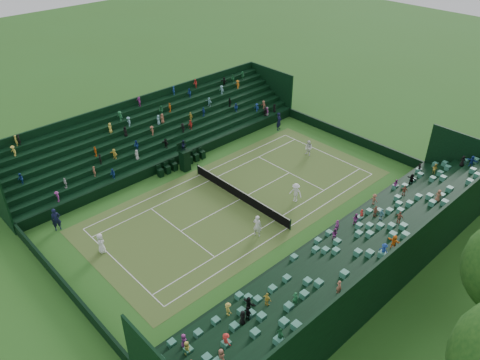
{
  "coord_description": "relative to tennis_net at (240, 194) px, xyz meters",
  "views": [
    {
      "loc": [
        24.2,
        -22.68,
        23.21
      ],
      "look_at": [
        0.0,
        0.0,
        2.0
      ],
      "focal_mm": 35.0,
      "sensor_mm": 36.0,
      "label": 1
    }
  ],
  "objects": [
    {
      "name": "court_surface",
      "position": [
        0.0,
        0.0,
        -0.52
      ],
      "size": [
        12.97,
        26.77,
        0.01
      ],
      "primitive_type": "cube",
      "color": "#2D6A23",
      "rests_on": "ground"
    },
    {
      "name": "perimeter_wall_east",
      "position": [
        8.48,
        0.0,
        -0.03
      ],
      "size": [
        0.2,
        31.77,
        1.0
      ],
      "primitive_type": "cube",
      "color": "black",
      "rests_on": "ground"
    },
    {
      "name": "perimeter_wall_north",
      "position": [
        0.0,
        15.88,
        -0.03
      ],
      "size": [
        17.17,
        0.2,
        1.0
      ],
      "primitive_type": "cube",
      "color": "black",
      "rests_on": "ground"
    },
    {
      "name": "ground",
      "position": [
        0.0,
        0.0,
        -0.53
      ],
      "size": [
        160.0,
        160.0,
        0.0
      ],
      "primitive_type": "plane",
      "color": "#2E631F",
      "rests_on": "ground"
    },
    {
      "name": "line_judge_north",
      "position": [
        -6.94,
        12.37,
        0.49
      ],
      "size": [
        0.7,
        0.85,
        2.02
      ],
      "primitive_type": "imported",
      "rotation": [
        0.0,
        0.0,
        1.9
      ],
      "color": "black",
      "rests_on": "ground"
    },
    {
      "name": "perimeter_wall_west",
      "position": [
        -8.48,
        0.0,
        -0.03
      ],
      "size": [
        0.2,
        31.77,
        1.0
      ],
      "primitive_type": "cube",
      "color": "black",
      "rests_on": "ground"
    },
    {
      "name": "line_judge_south",
      "position": [
        -6.81,
        -13.3,
        0.45
      ],
      "size": [
        0.63,
        0.81,
        1.95
      ],
      "primitive_type": "imported",
      "rotation": [
        0.0,
        0.0,
        1.31
      ],
      "color": "black",
      "rests_on": "ground"
    },
    {
      "name": "tennis_net",
      "position": [
        0.0,
        0.0,
        0.0
      ],
      "size": [
        11.67,
        0.1,
        1.06
      ],
      "color": "black",
      "rests_on": "ground"
    },
    {
      "name": "player_near_west",
      "position": [
        -2.03,
        -12.1,
        0.31
      ],
      "size": [
        0.91,
        0.69,
        1.67
      ],
      "primitive_type": "imported",
      "rotation": [
        0.0,
        0.0,
        2.93
      ],
      "color": "white",
      "rests_on": "ground"
    },
    {
      "name": "player_near_east",
      "position": [
        4.47,
        -2.38,
        0.43
      ],
      "size": [
        0.82,
        0.69,
        1.91
      ],
      "primitive_type": "imported",
      "rotation": [
        0.0,
        0.0,
        3.54
      ],
      "color": "white",
      "rests_on": "ground"
    },
    {
      "name": "player_far_east",
      "position": [
        3.42,
        3.28,
        0.36
      ],
      "size": [
        1.27,
        0.91,
        1.77
      ],
      "primitive_type": "imported",
      "rotation": [
        0.0,
        0.0,
        0.24
      ],
      "color": "white",
      "rests_on": "ground"
    },
    {
      "name": "perimeter_wall_south",
      "position": [
        0.0,
        -15.88,
        -0.03
      ],
      "size": [
        17.17,
        0.2,
        1.0
      ],
      "primitive_type": "cube",
      "color": "black",
      "rests_on": "ground"
    },
    {
      "name": "player_far_west",
      "position": [
        -0.97,
        10.29,
        0.28
      ],
      "size": [
        0.8,
        0.63,
        1.62
      ],
      "primitive_type": "imported",
      "rotation": [
        0.0,
        0.0,
        -0.02
      ],
      "color": "white",
      "rests_on": "ground"
    },
    {
      "name": "south_grandstand",
      "position": [
        -12.66,
        0.0,
        1.02
      ],
      "size": [
        6.6,
        32.0,
        4.9
      ],
      "color": "black",
      "rests_on": "ground"
    },
    {
      "name": "courtside_chairs",
      "position": [
        -7.82,
        -0.31,
        -0.11
      ],
      "size": [
        0.51,
        5.48,
        1.11
      ],
      "color": "black",
      "rests_on": "ground"
    },
    {
      "name": "umpire_chair",
      "position": [
        -7.18,
        -0.42,
        0.83
      ],
      "size": [
        1.01,
        1.01,
        3.16
      ],
      "color": "black",
      "rests_on": "ground"
    },
    {
      "name": "north_grandstand",
      "position": [
        12.66,
        0.0,
        1.02
      ],
      "size": [
        6.6,
        32.0,
        4.9
      ],
      "color": "black",
      "rests_on": "ground"
    }
  ]
}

